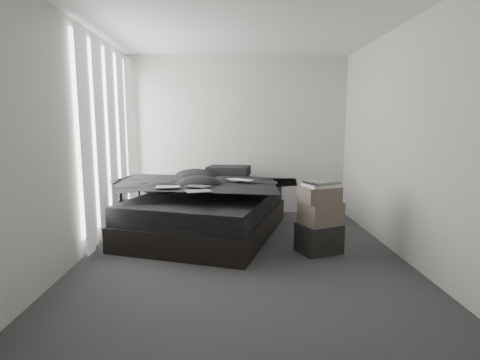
{
  "coord_description": "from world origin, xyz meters",
  "views": [
    {
      "loc": [
        -0.12,
        -4.18,
        1.49
      ],
      "look_at": [
        0.0,
        0.8,
        0.75
      ],
      "focal_mm": 28.0,
      "sensor_mm": 36.0,
      "label": 1
    }
  ],
  "objects_px": {
    "box_lower": "(319,238)",
    "bed": "(208,223)",
    "laptop": "(238,175)",
    "side_stand": "(131,208)"
  },
  "relations": [
    {
      "from": "box_lower",
      "to": "bed",
      "type": "bearing_deg",
      "value": 149.41
    },
    {
      "from": "laptop",
      "to": "side_stand",
      "type": "bearing_deg",
      "value": -156.15
    },
    {
      "from": "bed",
      "to": "box_lower",
      "type": "relative_size",
      "value": 4.91
    },
    {
      "from": "bed",
      "to": "side_stand",
      "type": "distance_m",
      "value": 1.15
    },
    {
      "from": "laptop",
      "to": "side_stand",
      "type": "height_order",
      "value": "laptop"
    },
    {
      "from": "side_stand",
      "to": "laptop",
      "type": "bearing_deg",
      "value": -12.27
    },
    {
      "from": "bed",
      "to": "box_lower",
      "type": "bearing_deg",
      "value": -12.47
    },
    {
      "from": "bed",
      "to": "laptop",
      "type": "relative_size",
      "value": 6.24
    },
    {
      "from": "laptop",
      "to": "box_lower",
      "type": "distance_m",
      "value": 1.35
    },
    {
      "from": "laptop",
      "to": "side_stand",
      "type": "relative_size",
      "value": 0.59
    }
  ]
}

